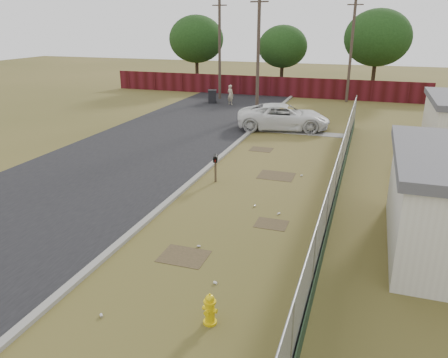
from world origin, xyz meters
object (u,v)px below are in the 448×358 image
(mailbox, at_px, (215,161))
(pickup_truck, at_px, (283,117))
(pedestrian, at_px, (230,95))
(fire_hydrant, at_px, (210,310))
(trash_bin, at_px, (212,96))

(mailbox, bearing_deg, pickup_truck, 85.50)
(pedestrian, bearing_deg, fire_hydrant, 130.04)
(pickup_truck, xyz_separation_m, trash_bin, (-7.68, 7.65, -0.25))
(fire_hydrant, height_order, pickup_truck, pickup_truck)
(pickup_truck, height_order, trash_bin, pickup_truck)
(mailbox, distance_m, pedestrian, 18.81)
(fire_hydrant, xyz_separation_m, pedestrian, (-8.19, 27.12, 0.45))
(pickup_truck, relative_size, pedestrian, 3.55)
(fire_hydrant, xyz_separation_m, mailbox, (-3.07, 9.02, 0.59))
(trash_bin, bearing_deg, fire_hydrant, -70.11)
(fire_hydrant, distance_m, pedestrian, 28.33)
(mailbox, height_order, trash_bin, mailbox)
(pedestrian, xyz_separation_m, trash_bin, (-1.71, 0.27, -0.26))
(mailbox, xyz_separation_m, trash_bin, (-6.83, 18.36, -0.39))
(fire_hydrant, relative_size, pedestrian, 0.49)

